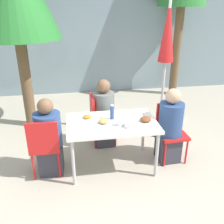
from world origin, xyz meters
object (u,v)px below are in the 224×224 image
at_px(person_left, 49,139).
at_px(person_right, 170,128).
at_px(bottle, 112,112).
at_px(drinking_cup, 120,122).
at_px(chair_left, 45,143).
at_px(closed_umbrella, 167,43).
at_px(person_far, 104,115).
at_px(chair_right, 171,127).
at_px(salad_bowl, 131,125).
at_px(chair_far, 99,116).

distance_m(person_left, person_right, 1.73).
bearing_deg(person_right, bottle, -6.50).
bearing_deg(bottle, drinking_cup, -72.70).
relative_size(chair_left, drinking_cup, 9.30).
height_order(chair_left, person_left, person_left).
bearing_deg(closed_umbrella, chair_left, -154.92).
xyz_separation_m(person_far, closed_umbrella, (1.05, 0.21, 1.09)).
bearing_deg(person_far, person_right, 53.41).
xyz_separation_m(chair_left, bottle, (0.94, 0.16, 0.32)).
bearing_deg(closed_umbrella, bottle, -143.22).
bearing_deg(chair_right, drinking_cup, 13.91).
distance_m(person_left, salad_bowl, 1.13).
bearing_deg(drinking_cup, person_right, 11.65).
xyz_separation_m(closed_umbrella, drinking_cup, (-0.94, -0.97, -0.86)).
relative_size(person_left, person_far, 0.97).
height_order(chair_far, salad_bowl, chair_far).
bearing_deg(closed_umbrella, person_right, -100.82).
relative_size(person_right, closed_umbrella, 0.49).
distance_m(chair_left, salad_bowl, 1.18).
bearing_deg(chair_left, person_far, 39.55).
distance_m(person_left, chair_right, 1.78).
height_order(person_right, salad_bowl, person_right).
bearing_deg(drinking_cup, chair_left, 176.38).
distance_m(chair_right, closed_umbrella, 1.34).
height_order(chair_right, closed_umbrella, closed_umbrella).
relative_size(person_left, salad_bowl, 6.11).
relative_size(person_left, person_right, 0.97).
bearing_deg(drinking_cup, chair_far, 103.64).
distance_m(person_left, chair_far, 1.01).
xyz_separation_m(person_left, salad_bowl, (1.09, -0.19, 0.24)).
distance_m(chair_far, person_far, 0.10).
height_order(person_left, chair_far, person_left).
relative_size(chair_far, bottle, 4.00).
height_order(chair_left, bottle, bottle).
xyz_separation_m(person_left, person_right, (1.73, 0.02, 0.02)).
bearing_deg(salad_bowl, chair_left, 174.23).
bearing_deg(person_left, person_right, 1.88).
xyz_separation_m(chair_far, drinking_cup, (0.20, -0.81, 0.26)).
xyz_separation_m(chair_left, person_left, (0.05, 0.08, 0.01)).
xyz_separation_m(person_far, bottle, (0.05, -0.54, 0.29)).
distance_m(chair_right, chair_far, 1.17).
relative_size(person_left, chair_far, 1.28).
xyz_separation_m(chair_right, person_right, (-0.05, -0.08, 0.03)).
distance_m(person_left, closed_umbrella, 2.34).
distance_m(chair_left, drinking_cup, 1.04).
bearing_deg(person_right, closed_umbrella, -103.30).
xyz_separation_m(drinking_cup, salad_bowl, (0.14, -0.05, -0.02)).
relative_size(person_left, drinking_cup, 11.94).
xyz_separation_m(person_right, closed_umbrella, (0.15, 0.81, 1.09)).
height_order(person_right, chair_far, person_right).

